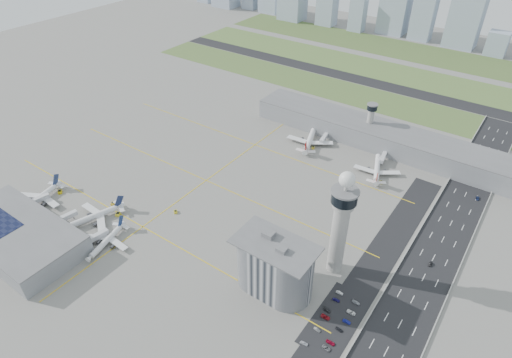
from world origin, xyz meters
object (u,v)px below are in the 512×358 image
Objects in this scene: jet_bridge_far_1 at (385,154)px; car_lot_9 at (347,322)px; admin_building at (275,266)px; car_hw_4 at (475,152)px; tug_4 at (313,147)px; tug_0 at (60,192)px; car_lot_3 at (327,310)px; car_lot_7 at (331,343)px; car_lot_11 at (356,302)px; jet_bridge_near_1 at (56,224)px; car_lot_6 at (326,348)px; jet_bridge_near_0 at (28,206)px; car_hw_2 at (478,198)px; secondary_tower at (370,119)px; airplane_near_a at (37,196)px; car_lot_10 at (351,312)px; tug_1 at (118,214)px; airplane_far_b at (378,166)px; car_lot_0 at (304,343)px; car_lot_5 at (340,293)px; airplane_near_b at (93,214)px; tug_5 at (381,182)px; airplane_near_c at (105,239)px; car_lot_2 at (325,317)px; car_lot_1 at (317,330)px; jet_bridge_near_2 at (86,244)px; car_hw_1 at (430,264)px; car_lot_8 at (339,329)px; jet_bridge_far_0 at (326,136)px; airplane_far_a at (310,136)px; tug_3 at (175,212)px; tug_2 at (113,203)px; car_lot_4 at (336,300)px.

jet_bridge_far_1 reaches higher than car_lot_9.
car_hw_4 is at bearing 74.56° from admin_building.
tug_4 is 0.74× the size of car_lot_9.
tug_0 reaches higher than car_lot_3.
car_lot_9 reaches higher than car_lot_7.
admin_building is at bearing 113.36° from car_lot_11.
car_lot_6 is at bearing -72.71° from jet_bridge_near_1.
car_hw_2 is at bearing -42.58° from jet_bridge_near_0.
airplane_near_a is (-143.91, -203.37, -13.21)m from secondary_tower.
tug_1 is at bearing 95.35° from car_lot_10.
airplane_far_b is at bearing 19.98° from car_lot_3.
car_lot_3 is (-0.01, 22.85, -0.01)m from car_lot_0.
car_lot_5 is at bearing -9.04° from car_lot_0.
tug_5 is (132.15, 142.65, -4.78)m from airplane_near_b.
airplane_near_a is 199.16m from car_lot_3.
airplane_near_c reaches higher than tug_4.
car_lot_2 is at bearing -24.19° from tug_1.
jet_bridge_near_0 reaches higher than car_hw_2.
jet_bridge_near_0 is 4.12× the size of car_lot_1.
car_lot_3 is at bearing -68.02° from jet_bridge_near_0.
jet_bridge_near_2 is at bearing 113.25° from car_lot_11.
jet_bridge_near_0 is 211.11m from car_lot_10.
car_hw_1 is at bearing -55.91° from tug_4.
tug_0 is 203.91m from car_lot_6.
car_hw_2 is (168.06, 172.37, -4.21)m from airplane_near_c.
car_lot_8 is 148.79m from car_hw_2.
car_lot_3 is 18.34m from car_lot_7.
jet_bridge_far_0 is 175.18m from tug_1.
airplane_far_a is at bearing 31.28° from car_lot_7.
jet_bridge_near_0 is 203.11m from car_lot_5.
tug_3 reaches higher than car_lot_5.
car_lot_2 is 1.21× the size of car_hw_1.
car_lot_0 is (154.67, -16.32, -0.33)m from tug_2.
car_hw_1 reaches higher than car_lot_1.
airplane_far_b is 10.67× the size of car_lot_0.
car_lot_10 reaches higher than car_lot_1.
jet_bridge_near_1 is 183.38m from car_lot_11.
jet_bridge_near_0 is (-107.60, -178.99, -3.40)m from airplane_far_a.
tug_0 is at bearing -115.19° from airplane_near_c.
car_lot_7 is at bearing -175.44° from car_lot_8.
tug_4 reaches higher than car_lot_10.
car_lot_2 is 18.92m from car_lot_11.
car_lot_8 is at bearing 4.74° from car_lot_6.
secondary_tower is 2.28× the size of jet_bridge_near_1.
car_lot_4 is (28.16, -120.90, -4.88)m from airplane_far_b.
airplane_near_a reaches higher than jet_bridge_near_2.
airplane_near_c is 0.87× the size of airplane_far_b.
car_lot_0 is 1.04× the size of car_lot_8.
jet_bridge_near_0 is 3.86× the size of car_lot_5.
car_hw_4 is (15.40, 186.30, 0.04)m from car_lot_11.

